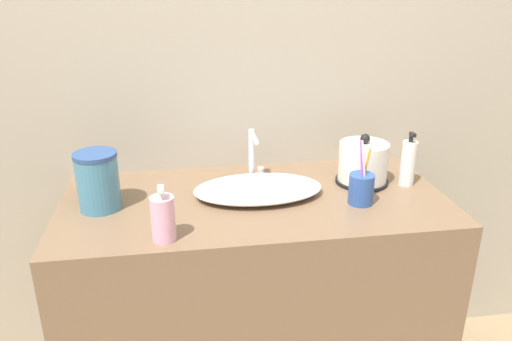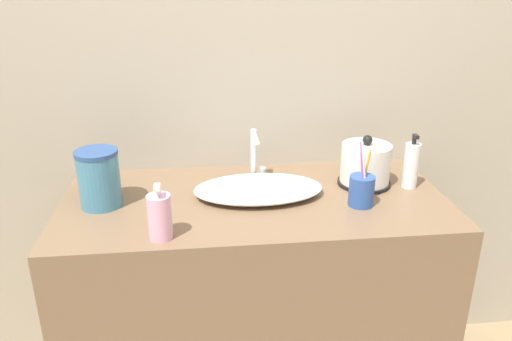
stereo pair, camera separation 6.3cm
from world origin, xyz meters
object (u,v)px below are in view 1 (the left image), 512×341
shampoo_bottle (88,175)px  mouthwash_bottle (163,218)px  electric_kettle (363,164)px  toothbrush_cup (361,188)px  faucet (254,153)px  water_pitcher (98,181)px  lotion_bottle (408,163)px

shampoo_bottle → mouthwash_bottle: 0.44m
electric_kettle → toothbrush_cup: 0.18m
shampoo_bottle → faucet: bearing=4.4°
water_pitcher → faucet: bearing=16.8°
lotion_bottle → toothbrush_cup: bearing=-150.0°
shampoo_bottle → water_pitcher: (0.05, -0.11, 0.02)m
faucet → water_pitcher: (-0.52, -0.16, -0.01)m
toothbrush_cup → lotion_bottle: toothbrush_cup is taller
faucet → electric_kettle: size_ratio=1.00×
electric_kettle → water_pitcher: (-0.91, -0.07, 0.03)m
electric_kettle → mouthwash_bottle: 0.77m
faucet → electric_kettle: bearing=-12.4°
faucet → water_pitcher: bearing=-163.2°
mouthwash_bottle → electric_kettle: bearing=24.1°
mouthwash_bottle → water_pitcher: (-0.21, 0.24, 0.03)m
faucet → lotion_bottle: bearing=-13.2°
faucet → shampoo_bottle: 0.58m
toothbrush_cup → mouthwash_bottle: bearing=-167.0°
toothbrush_cup → mouthwash_bottle: 0.65m
toothbrush_cup → mouthwash_bottle: (-0.64, -0.15, 0.02)m
toothbrush_cup → water_pitcher: 0.85m
toothbrush_cup → lotion_bottle: size_ratio=1.12×
mouthwash_bottle → water_pitcher: bearing=130.9°
shampoo_bottle → mouthwash_bottle: (0.26, -0.35, -0.00)m
faucet → shampoo_bottle: size_ratio=1.24×
faucet → toothbrush_cup: bearing=-38.0°
water_pitcher → shampoo_bottle: bearing=113.7°
water_pitcher → lotion_bottle: bearing=1.7°
electric_kettle → toothbrush_cup: toothbrush_cup is taller
lotion_bottle → electric_kettle: bearing=164.7°
electric_kettle → mouthwash_bottle: (-0.70, -0.31, -0.00)m
faucet → mouthwash_bottle: 0.51m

